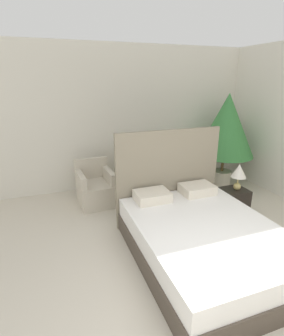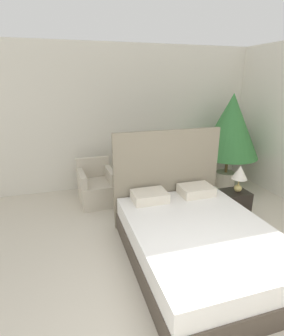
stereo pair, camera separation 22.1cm
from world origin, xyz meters
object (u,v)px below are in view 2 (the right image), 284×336
potted_palm (231,127)px  nightstand (234,204)px  bed (196,237)px  armchair_near_window_left (97,189)px  side_table (122,188)px  armchair_near_window_right (145,183)px  table_lamp (240,174)px

potted_palm → nightstand: 1.77m
bed → nightstand: size_ratio=4.90×
armchair_near_window_left → side_table: (0.48, -0.02, -0.04)m
armchair_near_window_right → bed: bearing=-83.4°
table_lamp → nightstand: bearing=140.9°
nightstand → side_table: bearing=144.1°
armchair_near_window_left → potted_palm: 2.99m
armchair_near_window_right → nightstand: bearing=-40.7°
bed → armchair_near_window_right: bed is taller
bed → armchair_near_window_right: size_ratio=2.81×
bed → potted_palm: size_ratio=1.14×
bed → table_lamp: bearing=33.8°
table_lamp → armchair_near_window_right: bearing=134.3°
armchair_near_window_right → potted_palm: (1.86, 0.02, 1.02)m
nightstand → armchair_near_window_left: bearing=150.2°
armchair_near_window_left → nightstand: bearing=-33.5°
potted_palm → nightstand: size_ratio=4.28×
armchair_near_window_right → table_lamp: table_lamp is taller
armchair_near_window_left → potted_palm: size_ratio=0.41×
armchair_near_window_right → nightstand: (1.19, -1.23, -0.04)m
bed → nightstand: bed is taller
armchair_near_window_right → side_table: armchair_near_window_right is taller
armchair_near_window_left → potted_palm: bearing=-3.2°
bed → table_lamp: (1.16, 0.78, 0.46)m
potted_palm → side_table: 2.56m
bed → side_table: bearing=104.7°
nightstand → side_table: side_table is taller
armchair_near_window_right → nightstand: 1.71m
nightstand → table_lamp: size_ratio=1.01×
armchair_near_window_left → side_table: 0.48m
potted_palm → table_lamp: (-0.64, -1.27, -0.52)m
table_lamp → side_table: bearing=144.0°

